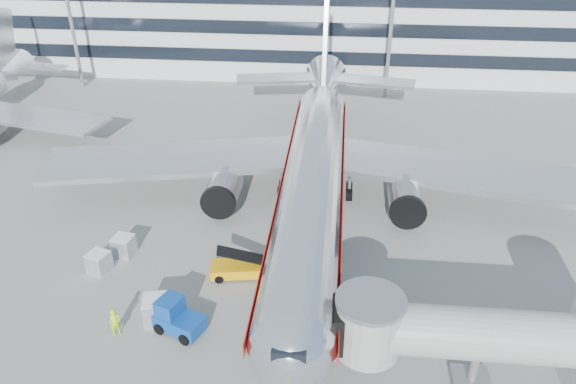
# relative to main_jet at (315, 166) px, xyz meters

# --- Properties ---
(ground) EXTENTS (180.00, 180.00, 0.00)m
(ground) POSITION_rel_main_jet_xyz_m (0.00, -11.72, -4.23)
(ground) COLOR gray
(ground) RESTS_ON ground
(lead_in_line) EXTENTS (0.25, 70.00, 0.01)m
(lead_in_line) POSITION_rel_main_jet_xyz_m (0.00, -1.72, -4.23)
(lead_in_line) COLOR yellow
(lead_in_line) RESTS_ON ground
(main_jet) EXTENTS (50.95, 48.70, 16.06)m
(main_jet) POSITION_rel_main_jet_xyz_m (0.00, 0.00, 0.00)
(main_jet) COLOR silver
(main_jet) RESTS_ON ground
(jet_bridge) EXTENTS (17.80, 4.50, 7.00)m
(jet_bridge) POSITION_rel_main_jet_xyz_m (12.18, -19.72, -0.36)
(jet_bridge) COLOR silver
(jet_bridge) RESTS_ON ground
(terminal) EXTENTS (150.00, 24.25, 15.60)m
(terminal) POSITION_rel_main_jet_xyz_m (0.00, 46.23, 3.57)
(terminal) COLOR silver
(terminal) RESTS_ON ground
(belt_loader) EXTENTS (5.30, 2.53, 2.48)m
(belt_loader) POSITION_rel_main_jet_xyz_m (-4.75, -10.51, -3.53)
(belt_loader) COLOR orange
(belt_loader) RESTS_ON ground
(baggage_tug) EXTENTS (3.68, 3.01, 2.41)m
(baggage_tug) POSITION_rel_main_jet_xyz_m (-8.15, -16.71, -3.18)
(baggage_tug) COLOR #0D3E90
(baggage_tug) RESTS_ON ground
(cargo_container_left) EXTENTS (1.89, 1.89, 1.58)m
(cargo_container_left) POSITION_rel_main_jet_xyz_m (-15.85, -11.01, -3.44)
(cargo_container_left) COLOR silver
(cargo_container_left) RESTS_ON ground
(cargo_container_right) EXTENTS (1.75, 1.75, 1.63)m
(cargo_container_right) POSITION_rel_main_jet_xyz_m (-14.70, -8.77, -3.42)
(cargo_container_right) COLOR silver
(cargo_container_right) RESTS_ON ground
(cargo_container_front) EXTENTS (2.10, 2.10, 1.86)m
(cargo_container_front) POSITION_rel_main_jet_xyz_m (-9.74, -15.98, -3.30)
(cargo_container_front) COLOR silver
(cargo_container_front) RESTS_ON ground
(ramp_worker) EXTENTS (0.90, 0.82, 2.06)m
(ramp_worker) POSITION_rel_main_jet_xyz_m (-12.06, -17.55, -3.20)
(ramp_worker) COLOR #B5F319
(ramp_worker) RESTS_ON ground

